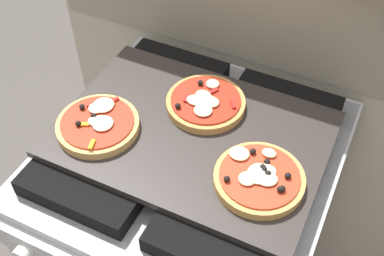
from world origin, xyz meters
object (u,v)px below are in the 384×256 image
at_px(stove, 192,247).
at_px(baking_tray, 192,134).
at_px(pizza_left, 98,124).
at_px(pizza_center, 206,102).
at_px(pizza_right, 259,177).

relative_size(stove, baking_tray, 1.67).
bearing_deg(stove, pizza_left, -157.64).
xyz_separation_m(stove, pizza_center, (-0.01, 0.08, 0.48)).
bearing_deg(baking_tray, stove, -90.00).
bearing_deg(stove, baking_tray, 90.00).
bearing_deg(baking_tray, pizza_right, -20.29).
bearing_deg(pizza_left, stove, 22.36).
distance_m(stove, baking_tray, 0.46).
bearing_deg(pizza_right, pizza_center, 140.95).
height_order(stove, pizza_left, pizza_left).
distance_m(stove, pizza_right, 0.51).
bearing_deg(pizza_center, baking_tray, -86.02).
distance_m(baking_tray, pizza_left, 0.19).
bearing_deg(pizza_right, baking_tray, 159.71).
bearing_deg(pizza_right, pizza_left, -177.86).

